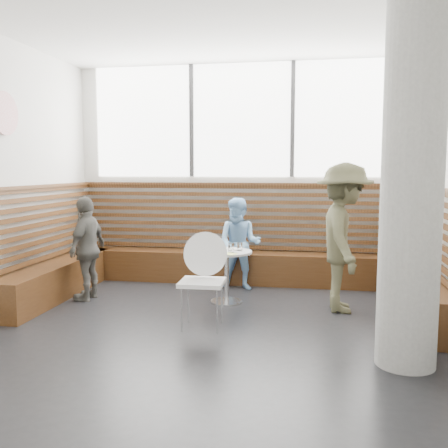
% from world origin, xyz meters
% --- Properties ---
extents(room, '(5.00, 5.00, 3.20)m').
position_xyz_m(room, '(0.00, 0.00, 1.60)').
color(room, silver).
rests_on(room, ground).
extents(booth, '(5.00, 2.50, 1.44)m').
position_xyz_m(booth, '(0.00, 1.77, 0.41)').
color(booth, '#3C220F').
rests_on(booth, ground).
extents(concrete_column, '(0.50, 0.50, 3.20)m').
position_xyz_m(concrete_column, '(1.85, -0.60, 1.60)').
color(concrete_column, gray).
rests_on(concrete_column, ground).
extents(wall_art, '(0.03, 0.50, 0.50)m').
position_xyz_m(wall_art, '(-2.46, 0.40, 2.30)').
color(wall_art, white).
rests_on(wall_art, room).
extents(cafe_table, '(0.64, 0.64, 0.65)m').
position_xyz_m(cafe_table, '(0.01, 1.10, 0.47)').
color(cafe_table, silver).
rests_on(cafe_table, ground).
extents(cafe_chair, '(0.48, 0.47, 0.99)m').
position_xyz_m(cafe_chair, '(-0.07, 0.15, 0.58)').
color(cafe_chair, white).
rests_on(cafe_chair, ground).
extents(adult_man, '(0.69, 1.15, 1.74)m').
position_xyz_m(adult_man, '(1.42, 1.00, 0.87)').
color(adult_man, '#4D4C33').
rests_on(adult_man, ground).
extents(child_back, '(0.67, 0.55, 1.27)m').
position_xyz_m(child_back, '(0.07, 1.82, 0.63)').
color(child_back, '#88BBEB').
rests_on(child_back, ground).
extents(child_left, '(0.38, 0.79, 1.32)m').
position_xyz_m(child_left, '(-1.76, 0.96, 0.66)').
color(child_left, '#57564F').
rests_on(child_left, ground).
extents(plate_near, '(0.18, 0.18, 0.01)m').
position_xyz_m(plate_near, '(-0.09, 1.18, 0.66)').
color(plate_near, white).
rests_on(plate_near, cafe_table).
extents(plate_far, '(0.19, 0.19, 0.01)m').
position_xyz_m(plate_far, '(0.10, 1.20, 0.66)').
color(plate_far, white).
rests_on(plate_far, cafe_table).
extents(glass_left, '(0.07, 0.07, 0.11)m').
position_xyz_m(glass_left, '(-0.20, 1.09, 0.71)').
color(glass_left, white).
rests_on(glass_left, cafe_table).
extents(glass_mid, '(0.07, 0.07, 0.11)m').
position_xyz_m(glass_mid, '(0.09, 1.00, 0.71)').
color(glass_mid, white).
rests_on(glass_mid, cafe_table).
extents(glass_right, '(0.07, 0.07, 0.10)m').
position_xyz_m(glass_right, '(0.17, 1.14, 0.71)').
color(glass_right, white).
rests_on(glass_right, cafe_table).
extents(menu_card, '(0.26, 0.21, 0.00)m').
position_xyz_m(menu_card, '(0.06, 0.89, 0.66)').
color(menu_card, '#A5C64C').
rests_on(menu_card, cafe_table).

